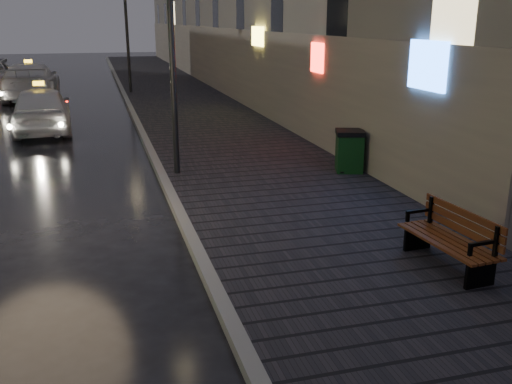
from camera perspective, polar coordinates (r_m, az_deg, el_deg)
ground at (r=7.88m, az=-15.11°, el=-11.11°), size 120.00×120.00×0.00m
sidewalk at (r=28.47m, az=-8.09°, el=9.63°), size 4.60×58.00×0.15m
curb at (r=28.25m, az=-12.98°, el=9.31°), size 0.20×58.00×0.15m
lamp_near at (r=13.11m, az=-8.50°, el=16.17°), size 0.36×0.36×5.28m
lamp_far at (r=29.05m, az=-12.84°, el=16.28°), size 0.36×0.36×5.28m
bench at (r=8.75m, az=19.00°, el=-4.41°), size 0.71×1.73×0.86m
trash_bin at (r=13.63m, az=9.33°, el=4.11°), size 0.81×0.81×0.99m
taxi_near at (r=20.24m, az=-20.68°, el=7.76°), size 2.02×4.60×1.54m
taxi_mid at (r=29.03m, az=-21.64°, el=10.28°), size 2.39×5.79×1.67m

